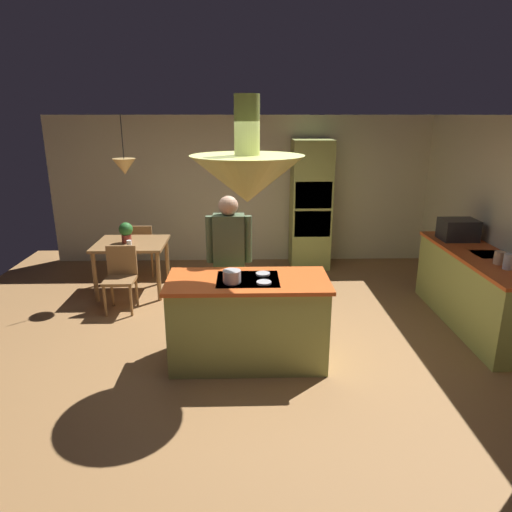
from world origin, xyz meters
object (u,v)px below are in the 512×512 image
object	(u,v)px
chair_facing_island	(121,274)
cooking_pot_on_cooktop	(232,276)
kitchen_island	(248,320)
cup_on_table	(129,243)
canister_sugar	(499,258)
oven_tower	(311,205)
canister_flour	(508,262)
person_at_island	(229,257)
chair_by_back_wall	(142,247)
potted_plant_on_table	(126,231)
microwave_on_counter	(458,230)
dining_table	(132,249)

from	to	relation	value
chair_facing_island	cooking_pot_on_cooktop	bearing A→B (deg)	-45.46
kitchen_island	cup_on_table	size ratio (longest dim) A/B	18.63
chair_facing_island	cup_on_table	xyz separation A→B (m)	(0.03, 0.44, 0.30)
cup_on_table	canister_sugar	distance (m)	4.74
oven_tower	canister_flour	world-z (taller)	oven_tower
person_at_island	canister_sugar	bearing A→B (deg)	-4.52
chair_by_back_wall	canister_flour	bearing A→B (deg)	150.94
chair_by_back_wall	potted_plant_on_table	xyz separation A→B (m)	(-0.06, -0.67, 0.42)
kitchen_island	potted_plant_on_table	bearing A→B (deg)	130.00
potted_plant_on_table	canister_flour	world-z (taller)	canister_flour
kitchen_island	microwave_on_counter	size ratio (longest dim) A/B	3.65
kitchen_island	potted_plant_on_table	world-z (taller)	potted_plant_on_table
chair_facing_island	microwave_on_counter	world-z (taller)	microwave_on_counter
dining_table	canister_flour	bearing A→B (deg)	-22.26
microwave_on_counter	cooking_pot_on_cooktop	distance (m)	3.40
microwave_on_counter	oven_tower	bearing A→B (deg)	134.46
dining_table	chair_by_back_wall	world-z (taller)	chair_by_back_wall
person_at_island	oven_tower	bearing A→B (deg)	63.08
kitchen_island	chair_facing_island	size ratio (longest dim) A/B	1.93
chair_facing_island	canister_flour	bearing A→B (deg)	-14.73
oven_tower	cup_on_table	xyz separation A→B (m)	(-2.77, -1.37, -0.28)
person_at_island	cup_on_table	size ratio (longest dim) A/B	18.75
kitchen_island	oven_tower	xyz separation A→B (m)	(1.10, 3.24, 0.61)
cup_on_table	cooking_pot_on_cooktop	world-z (taller)	cooking_pot_on_cooktop
chair_by_back_wall	canister_sugar	size ratio (longest dim) A/B	5.91
oven_tower	chair_by_back_wall	world-z (taller)	oven_tower
microwave_on_counter	kitchen_island	bearing A→B (deg)	-152.63
person_at_island	chair_by_back_wall	world-z (taller)	person_at_island
person_at_island	canister_flour	distance (m)	3.08
canister_sugar	cooking_pot_on_cooktop	xyz separation A→B (m)	(-3.00, -0.55, 0.01)
chair_by_back_wall	cup_on_table	world-z (taller)	chair_by_back_wall
cup_on_table	cooking_pot_on_cooktop	bearing A→B (deg)	-53.07
kitchen_island	cooking_pot_on_cooktop	size ratio (longest dim) A/B	9.32
canister_sugar	chair_by_back_wall	bearing A→B (deg)	152.70
oven_tower	chair_by_back_wall	size ratio (longest dim) A/B	2.49
potted_plant_on_table	cup_on_table	size ratio (longest dim) A/B	3.33
microwave_on_counter	potted_plant_on_table	bearing A→B (deg)	172.27
cup_on_table	oven_tower	bearing A→B (deg)	26.24
kitchen_island	dining_table	world-z (taller)	kitchen_island
canister_sugar	potted_plant_on_table	bearing A→B (deg)	160.01
potted_plant_on_table	canister_sugar	world-z (taller)	canister_sugar
kitchen_island	chair_by_back_wall	world-z (taller)	kitchen_island
canister_flour	chair_by_back_wall	bearing A→B (deg)	150.94
oven_tower	canister_flour	distance (m)	3.47
oven_tower	chair_facing_island	bearing A→B (deg)	-147.15
dining_table	chair_facing_island	xyz separation A→B (m)	(0.00, -0.66, -0.15)
cup_on_table	canister_flour	size ratio (longest dim) A/B	0.52
microwave_on_counter	cooking_pot_on_cooktop	size ratio (longest dim) A/B	2.56
microwave_on_counter	person_at_island	bearing A→B (deg)	-165.17
canister_flour	microwave_on_counter	xyz separation A→B (m)	(0.00, 1.23, 0.05)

